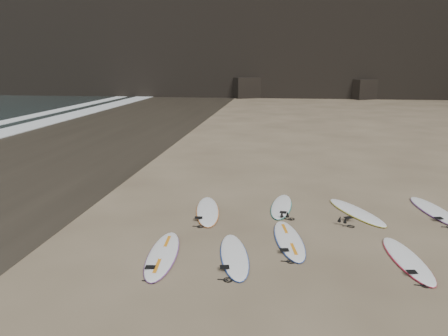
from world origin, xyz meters
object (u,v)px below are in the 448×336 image
(surfboard_8, at_px, (435,211))
(surfboard_1, at_px, (234,255))
(surfboard_6, at_px, (281,206))
(surfboard_0, at_px, (163,254))
(surfboard_7, at_px, (356,212))
(surfboard_5, at_px, (208,211))
(surfboard_3, at_px, (407,259))
(surfboard_2, at_px, (289,240))

(surfboard_8, bearing_deg, surfboard_1, -156.15)
(surfboard_1, relative_size, surfboard_6, 1.03)
(surfboard_0, relative_size, surfboard_8, 0.97)
(surfboard_7, bearing_deg, surfboard_1, -159.81)
(surfboard_5, height_order, surfboard_8, surfboard_8)
(surfboard_7, bearing_deg, surfboard_3, -105.02)
(surfboard_6, bearing_deg, surfboard_5, -156.65)
(surfboard_2, distance_m, surfboard_3, 2.73)
(surfboard_7, bearing_deg, surfboard_6, 147.17)
(surfboard_0, relative_size, surfboard_1, 1.07)
(surfboard_1, bearing_deg, surfboard_8, 23.13)
(surfboard_0, relative_size, surfboard_6, 1.11)
(surfboard_5, xyz_separation_m, surfboard_6, (2.18, 0.73, -0.00))
(surfboard_1, height_order, surfboard_6, surfboard_1)
(surfboard_2, bearing_deg, surfboard_3, -25.78)
(surfboard_0, xyz_separation_m, surfboard_7, (4.90, 3.60, -0.00))
(surfboard_3, bearing_deg, surfboard_6, 122.20)
(surfboard_0, xyz_separation_m, surfboard_1, (1.64, 0.17, -0.00))
(surfboard_0, bearing_deg, surfboard_2, 18.11)
(surfboard_3, distance_m, surfboard_5, 5.66)
(surfboard_1, distance_m, surfboard_7, 4.73)
(surfboard_6, relative_size, surfboard_8, 0.87)
(surfboard_0, xyz_separation_m, surfboard_3, (5.52, 0.48, -0.00))
(surfboard_2, bearing_deg, surfboard_5, 132.40)
(surfboard_5, relative_size, surfboard_8, 0.97)
(surfboard_3, xyz_separation_m, surfboard_8, (1.70, 3.52, 0.00))
(surfboard_1, distance_m, surfboard_6, 3.83)
(surfboard_3, distance_m, surfboard_6, 4.40)
(surfboard_3, height_order, surfboard_5, surfboard_5)
(surfboard_1, xyz_separation_m, surfboard_2, (1.26, 1.08, 0.00))
(surfboard_0, distance_m, surfboard_6, 4.70)
(surfboard_0, xyz_separation_m, surfboard_5, (0.52, 3.12, 0.00))
(surfboard_3, relative_size, surfboard_7, 0.95)
(surfboard_0, bearing_deg, surfboard_8, 23.78)
(surfboard_0, relative_size, surfboard_5, 1.00)
(surfboard_2, bearing_deg, surfboard_1, -148.76)
(surfboard_2, distance_m, surfboard_5, 3.03)
(surfboard_1, xyz_separation_m, surfboard_3, (3.88, 0.31, 0.00))
(surfboard_2, distance_m, surfboard_6, 2.61)
(surfboard_1, xyz_separation_m, surfboard_6, (1.05, 3.68, -0.00))
(surfboard_1, relative_size, surfboard_3, 0.99)
(surfboard_0, height_order, surfboard_3, surfboard_0)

